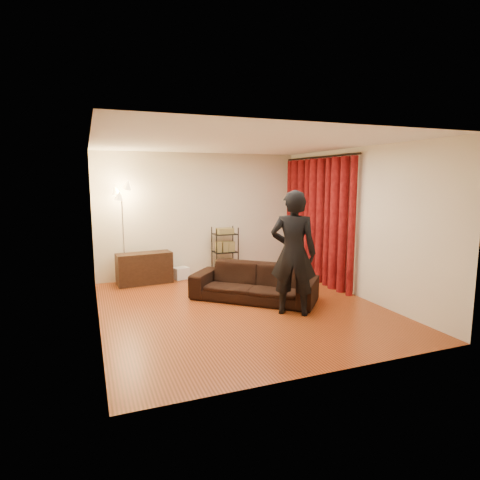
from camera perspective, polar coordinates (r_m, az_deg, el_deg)
name	(u,v)px	position (r m, az deg, el deg)	size (l,w,h in m)	color
floor	(241,307)	(6.84, 0.12, -9.55)	(5.00, 5.00, 0.00)	#9A4521
ceiling	(241,143)	(6.52, 0.13, 13.61)	(5.00, 5.00, 0.00)	white
wall_back	(200,215)	(8.91, -5.71, 3.54)	(5.00, 5.00, 0.00)	beige
wall_front	(326,254)	(4.33, 12.17, -1.99)	(5.00, 5.00, 0.00)	beige
wall_left	(95,235)	(6.11, -19.96, 0.73)	(5.00, 5.00, 0.00)	beige
wall_right	(355,222)	(7.64, 16.07, 2.41)	(5.00, 5.00, 0.00)	beige
curtain_rod	(319,157)	(8.49, 11.21, 11.48)	(0.04, 0.04, 2.65)	black
curtain	(317,221)	(8.51, 10.84, 2.68)	(0.22, 2.65, 2.55)	maroon
sofa	(254,282)	(7.17, 1.98, -6.04)	(2.19, 0.85, 0.64)	black
person	(293,253)	(6.35, 7.58, -1.85)	(0.72, 0.47, 1.98)	black
media_cabinet	(144,268)	(8.49, -13.43, -3.93)	(1.10, 0.41, 0.64)	#301D11
storage_boxes	(181,273)	(8.77, -8.37, -4.67)	(0.31, 0.25, 0.26)	silver
wire_shelf	(225,252)	(8.86, -2.15, -1.70)	(0.50, 0.35, 1.09)	black
floor_lamp	(123,236)	(8.30, -16.27, 0.54)	(0.37, 0.37, 2.03)	silver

